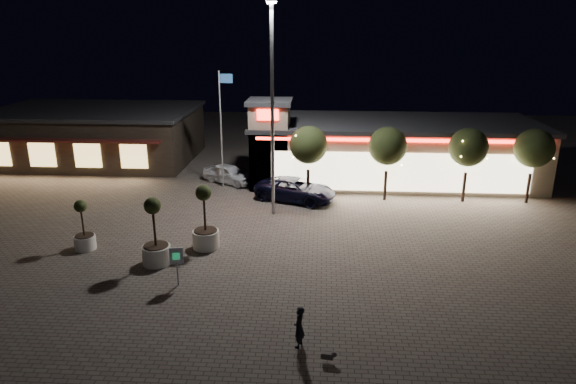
# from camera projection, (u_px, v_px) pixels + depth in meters

# --- Properties ---
(ground) EXTENTS (90.00, 90.00, 0.00)m
(ground) POSITION_uv_depth(u_px,v_px,m) (214.00, 273.00, 23.60)
(ground) COLOR #625A50
(ground) RESTS_ON ground
(retail_building) EXTENTS (20.40, 8.40, 6.10)m
(retail_building) POSITION_uv_depth(u_px,v_px,m) (386.00, 150.00, 37.30)
(retail_building) COLOR tan
(retail_building) RESTS_ON ground
(restaurant_building) EXTENTS (16.40, 11.00, 4.30)m
(restaurant_building) POSITION_uv_depth(u_px,v_px,m) (96.00, 134.00, 42.76)
(restaurant_building) COLOR #382D23
(restaurant_building) RESTS_ON ground
(floodlight_pole) EXTENTS (0.60, 0.40, 12.38)m
(floodlight_pole) POSITION_uv_depth(u_px,v_px,m) (272.00, 96.00, 28.87)
(floodlight_pole) COLOR gray
(floodlight_pole) RESTS_ON ground
(flagpole) EXTENTS (0.95, 0.10, 8.00)m
(flagpole) POSITION_uv_depth(u_px,v_px,m) (222.00, 120.00, 34.57)
(flagpole) COLOR white
(flagpole) RESTS_ON ground
(string_tree_a) EXTENTS (2.42, 2.42, 4.79)m
(string_tree_a) POSITION_uv_depth(u_px,v_px,m) (309.00, 145.00, 32.67)
(string_tree_a) COLOR #332319
(string_tree_a) RESTS_ON ground
(string_tree_b) EXTENTS (2.42, 2.42, 4.79)m
(string_tree_b) POSITION_uv_depth(u_px,v_px,m) (388.00, 146.00, 32.35)
(string_tree_b) COLOR #332319
(string_tree_b) RESTS_ON ground
(string_tree_c) EXTENTS (2.42, 2.42, 4.79)m
(string_tree_c) POSITION_uv_depth(u_px,v_px,m) (468.00, 147.00, 32.03)
(string_tree_c) COLOR #332319
(string_tree_c) RESTS_ON ground
(string_tree_d) EXTENTS (2.42, 2.42, 4.79)m
(string_tree_d) POSITION_uv_depth(u_px,v_px,m) (534.00, 148.00, 31.77)
(string_tree_d) COLOR #332319
(string_tree_d) RESTS_ON ground
(pickup_truck) EXTENTS (5.73, 4.06, 1.45)m
(pickup_truck) POSITION_uv_depth(u_px,v_px,m) (295.00, 189.00, 33.13)
(pickup_truck) COLOR black
(pickup_truck) RESTS_ON ground
(white_sedan) EXTENTS (4.25, 3.35, 1.36)m
(white_sedan) POSITION_uv_depth(u_px,v_px,m) (229.00, 174.00, 36.78)
(white_sedan) COLOR white
(white_sedan) RESTS_ON ground
(pedestrian) EXTENTS (0.53, 0.65, 1.56)m
(pedestrian) POSITION_uv_depth(u_px,v_px,m) (299.00, 327.00, 18.00)
(pedestrian) COLOR black
(pedestrian) RESTS_ON ground
(dog) EXTENTS (0.54, 0.23, 0.29)m
(dog) POSITION_uv_depth(u_px,v_px,m) (329.00, 355.00, 17.26)
(dog) COLOR #59514C
(dog) RESTS_ON ground
(planter_left) EXTENTS (1.07, 1.07, 2.63)m
(planter_left) POSITION_uv_depth(u_px,v_px,m) (84.00, 234.00, 25.88)
(planter_left) COLOR white
(planter_left) RESTS_ON ground
(planter_mid) EXTENTS (1.35, 1.35, 3.32)m
(planter_mid) POSITION_uv_depth(u_px,v_px,m) (156.00, 244.00, 24.22)
(planter_mid) COLOR white
(planter_mid) RESTS_ON ground
(planter_right) EXTENTS (1.36, 1.36, 3.35)m
(planter_right) POSITION_uv_depth(u_px,v_px,m) (205.00, 229.00, 25.98)
(planter_right) COLOR white
(planter_right) RESTS_ON ground
(valet_sign) EXTENTS (0.58, 0.19, 1.78)m
(valet_sign) POSITION_uv_depth(u_px,v_px,m) (177.00, 259.00, 22.12)
(valet_sign) COLOR gray
(valet_sign) RESTS_ON ground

